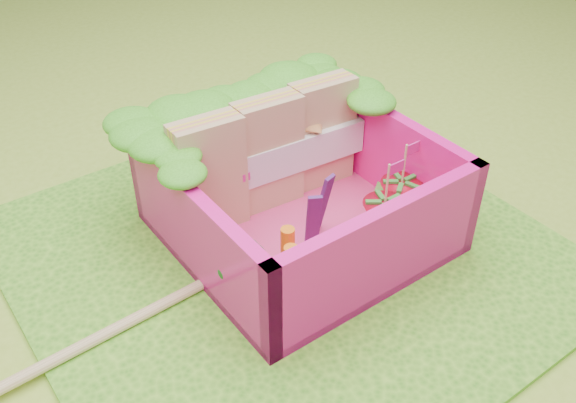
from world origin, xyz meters
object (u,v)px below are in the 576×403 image
at_px(strawberry_right, 400,199).
at_px(sandwich_stack, 269,153).
at_px(strawberry_left, 383,220).
at_px(chopsticks, 100,337).
at_px(bento_box, 300,192).
at_px(broccoli, 254,268).

bearing_deg(strawberry_right, sandwich_stack, 131.38).
height_order(strawberry_left, chopsticks, strawberry_left).
distance_m(sandwich_stack, strawberry_left, 0.71).
relative_size(bento_box, strawberry_left, 2.76).
height_order(strawberry_right, chopsticks, strawberry_right).
height_order(sandwich_stack, strawberry_right, sandwich_stack).
height_order(bento_box, broccoli, bento_box).
relative_size(sandwich_stack, strawberry_left, 2.49).
bearing_deg(strawberry_left, sandwich_stack, 114.34).
bearing_deg(bento_box, strawberry_right, -27.92).
xyz_separation_m(bento_box, strawberry_right, (0.49, -0.26, -0.10)).
bearing_deg(sandwich_stack, strawberry_right, -48.62).
xyz_separation_m(bento_box, sandwich_stack, (0.01, 0.29, 0.09)).
distance_m(strawberry_right, chopsticks, 1.69).
distance_m(bento_box, broccoli, 0.58).
height_order(bento_box, sandwich_stack, sandwich_stack).
distance_m(sandwich_stack, chopsticks, 1.29).
height_order(bento_box, chopsticks, bento_box).
bearing_deg(broccoli, strawberry_right, 2.82).
xyz_separation_m(sandwich_stack, strawberry_right, (0.48, -0.55, -0.19)).
bearing_deg(bento_box, sandwich_stack, 89.00).
distance_m(bento_box, sandwich_stack, 0.30).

